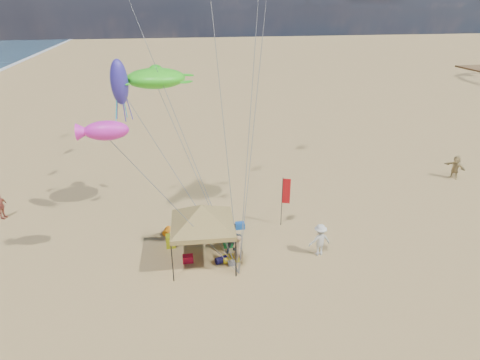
{
  "coord_description": "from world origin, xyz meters",
  "views": [
    {
      "loc": [
        -3.35,
        -15.59,
        12.44
      ],
      "look_at": [
        0.0,
        3.0,
        4.0
      ],
      "focal_mm": 30.16,
      "sensor_mm": 36.0,
      "label": 1
    }
  ],
  "objects": [
    {
      "name": "person_near_c",
      "position": [
        4.0,
        1.45,
        0.9
      ],
      "size": [
        1.23,
        0.78,
        1.81
      ],
      "primitive_type": "imported",
      "rotation": [
        0.0,
        0.0,
        3.24
      ],
      "color": "silver",
      "rests_on": "ground"
    },
    {
      "name": "squid_kite",
      "position": [
        -5.75,
        6.15,
        8.59
      ],
      "size": [
        1.2,
        1.2,
        2.35
      ],
      "primitive_type": "ellipsoid",
      "rotation": [
        0.0,
        0.0,
        -0.43
      ],
      "color": "#3A2FAA",
      "rests_on": "ground"
    },
    {
      "name": "person_far_c",
      "position": [
        17.74,
        9.31,
        0.9
      ],
      "size": [
        1.14,
        1.73,
        1.79
      ],
      "primitive_type": "imported",
      "rotation": [
        0.0,
        0.0,
        5.12
      ],
      "color": "tan",
      "rests_on": "ground"
    },
    {
      "name": "turtle_kite",
      "position": [
        -3.93,
        7.16,
        8.56
      ],
      "size": [
        3.72,
        3.24,
        1.07
      ],
      "primitive_type": "ellipsoid",
      "rotation": [
        0.0,
        0.0,
        0.23
      ],
      "color": "#3CEF21",
      "rests_on": "ground"
    },
    {
      "name": "cooler_red",
      "position": [
        -2.93,
        2.0,
        0.19
      ],
      "size": [
        0.54,
        0.38,
        0.38
      ],
      "primitive_type": "cube",
      "color": "red",
      "rests_on": "ground"
    },
    {
      "name": "bag_orange",
      "position": [
        -3.97,
        5.01,
        0.18
      ],
      "size": [
        0.54,
        0.69,
        0.36
      ],
      "primitive_type": "cylinder",
      "rotation": [
        0.0,
        1.57,
        1.22
      ],
      "color": "orange",
      "rests_on": "ground"
    },
    {
      "name": "cooler_blue",
      "position": [
        0.33,
        4.85,
        0.19
      ],
      "size": [
        0.54,
        0.38,
        0.38
      ],
      "primitive_type": "cube",
      "color": "#144EA9",
      "rests_on": "ground"
    },
    {
      "name": "person_near_a",
      "position": [
        -0.38,
        1.45,
        0.82
      ],
      "size": [
        0.7,
        0.57,
        1.64
      ],
      "primitive_type": "imported",
      "rotation": [
        0.0,
        0.0,
        3.48
      ],
      "color": "tan",
      "rests_on": "ground"
    },
    {
      "name": "canopy_tent",
      "position": [
        -2.1,
        1.99,
        3.15
      ],
      "size": [
        6.13,
        6.13,
        3.79
      ],
      "color": "black",
      "rests_on": "ground"
    },
    {
      "name": "chair_yellow",
      "position": [
        -3.76,
        3.62,
        0.35
      ],
      "size": [
        0.5,
        0.5,
        0.7
      ],
      "primitive_type": "cube",
      "color": "#BAC916",
      "rests_on": "ground"
    },
    {
      "name": "ground",
      "position": [
        0.0,
        0.0,
        0.0
      ],
      "size": [
        280.0,
        280.0,
        0.0
      ],
      "primitive_type": "plane",
      "color": "tan",
      "rests_on": "ground"
    },
    {
      "name": "feather_flag",
      "position": [
        2.99,
        4.74,
        2.09
      ],
      "size": [
        0.46,
        0.19,
        3.14
      ],
      "color": "black",
      "rests_on": "ground"
    },
    {
      "name": "person_far_a",
      "position": [
        -13.99,
        8.68,
        0.85
      ],
      "size": [
        0.72,
        1.08,
        1.7
      ],
      "primitive_type": "imported",
      "rotation": [
        0.0,
        0.0,
        1.24
      ],
      "color": "#B55945",
      "rests_on": "ground"
    },
    {
      "name": "fish_kite",
      "position": [
        -6.08,
        1.99,
        7.28
      ],
      "size": [
        1.95,
        1.01,
        0.86
      ],
      "primitive_type": "ellipsoid",
      "rotation": [
        0.0,
        0.0,
        0.02
      ],
      "color": "#F329CA",
      "rests_on": "ground"
    },
    {
      "name": "bag_navy",
      "position": [
        -1.23,
        1.62,
        0.18
      ],
      "size": [
        0.69,
        0.54,
        0.36
      ],
      "primitive_type": "cylinder",
      "rotation": [
        0.0,
        1.57,
        0.35
      ],
      "color": "#100C37",
      "rests_on": "ground"
    },
    {
      "name": "beach_cart",
      "position": [
        -0.7,
        1.64,
        0.2
      ],
      "size": [
        0.9,
        0.5,
        0.24
      ],
      "primitive_type": "cube",
      "color": "gold",
      "rests_on": "ground"
    },
    {
      "name": "chair_green",
      "position": [
        -0.65,
        3.11,
        0.35
      ],
      "size": [
        0.5,
        0.5,
        0.7
      ],
      "primitive_type": "cube",
      "color": "#198E42",
      "rests_on": "ground"
    },
    {
      "name": "crate_grey",
      "position": [
        -0.75,
        1.37,
        0.14
      ],
      "size": [
        0.34,
        0.3,
        0.28
      ],
      "primitive_type": "cube",
      "color": "slate",
      "rests_on": "ground"
    },
    {
      "name": "person_near_b",
      "position": [
        -0.43,
        2.45,
        0.88
      ],
      "size": [
        0.98,
        0.84,
        1.77
      ],
      "primitive_type": "imported",
      "rotation": [
        0.0,
        0.0,
        0.21
      ],
      "color": "#313B43",
      "rests_on": "ground"
    }
  ]
}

